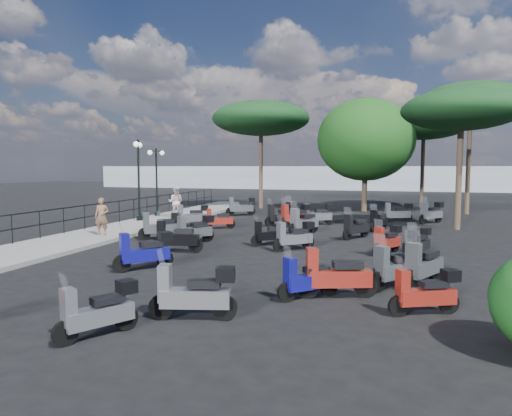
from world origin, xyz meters
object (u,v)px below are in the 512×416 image
(scooter_21, at_px, (398,213))
(scooter_12, at_px, (194,294))
(scooter_22, at_px, (425,293))
(scooter_27, at_px, (431,213))
(scooter_11, at_px, (295,213))
(scooter_26, at_px, (378,221))
(lamp_post_1, at_px, (139,175))
(scooter_1, at_px, (145,252))
(pine_3, at_px, (462,110))
(scooter_3, at_px, (218,220))
(broadleaf_tree, at_px, (366,140))
(scooter_9, at_px, (270,234))
(scooter_24, at_px, (387,240))
(scooter_20, at_px, (355,228))
(scooter_13, at_px, (307,280))
(scooter_2, at_px, (161,226))
(scooter_18, at_px, (335,276))
(pedestrian_far, at_px, (176,202))
(pine_1, at_px, (471,100))
(scooter_23, at_px, (423,266))
(scooter_16, at_px, (295,216))
(scooter_15, at_px, (303,223))
(scooter_10, at_px, (281,215))
(scooter_17, at_px, (318,215))
(scooter_25, at_px, (418,243))
(woman, at_px, (102,216))
(scooter_6, at_px, (98,312))
(lamp_post_2, at_px, (157,178))
(scooter_5, at_px, (241,207))
(scooter_14, at_px, (294,237))
(pine_2, at_px, (261,119))
(scooter_19, at_px, (396,267))
(scooter_8, at_px, (195,230))

(scooter_21, bearing_deg, scooter_12, 147.38)
(scooter_22, xyz_separation_m, scooter_27, (1.33, 15.84, 0.09))
(scooter_11, height_order, scooter_26, scooter_11)
(lamp_post_1, relative_size, scooter_27, 2.84)
(scooter_27, bearing_deg, scooter_26, 94.26)
(scooter_1, relative_size, pine_3, 0.22)
(scooter_3, xyz_separation_m, broadleaf_tree, (6.17, 10.88, 4.29))
(scooter_9, bearing_deg, scooter_3, 8.93)
(scooter_9, relative_size, scooter_24, 0.94)
(scooter_20, distance_m, scooter_22, 9.70)
(scooter_13, bearing_deg, scooter_2, 4.33)
(scooter_13, bearing_deg, scooter_21, -50.90)
(scooter_18, xyz_separation_m, pine_3, (4.20, 13.04, 5.06))
(pedestrian_far, distance_m, pine_1, 18.99)
(pedestrian_far, height_order, scooter_22, pedestrian_far)
(scooter_3, xyz_separation_m, scooter_23, (8.68, -8.30, 0.08))
(scooter_23, distance_m, scooter_27, 13.52)
(scooter_18, bearing_deg, scooter_16, -2.87)
(scooter_3, xyz_separation_m, scooter_15, (4.20, -0.53, 0.09))
(scooter_10, bearing_deg, scooter_27, -107.23)
(scooter_18, bearing_deg, broadleaf_tree, -17.32)
(scooter_13, bearing_deg, scooter_17, -35.27)
(scooter_13, bearing_deg, scooter_25, -67.37)
(woman, relative_size, scooter_1, 1.11)
(scooter_23, bearing_deg, scooter_6, 71.44)
(scooter_2, xyz_separation_m, scooter_15, (5.33, 3.06, -0.02))
(scooter_16, bearing_deg, scooter_2, 93.61)
(scooter_23, distance_m, pine_1, 20.63)
(scooter_15, height_order, scooter_21, scooter_15)
(scooter_6, relative_size, scooter_9, 1.06)
(scooter_22, bearing_deg, lamp_post_2, 18.68)
(woman, bearing_deg, scooter_6, -74.78)
(lamp_post_1, height_order, scooter_12, lamp_post_1)
(pedestrian_far, distance_m, scooter_22, 18.20)
(pine_1, bearing_deg, scooter_3, -138.79)
(scooter_9, relative_size, scooter_18, 0.74)
(lamp_post_1, distance_m, scooter_25, 14.69)
(broadleaf_tree, bearing_deg, scooter_12, -94.70)
(scooter_5, relative_size, scooter_14, 1.26)
(scooter_2, xyz_separation_m, scooter_21, (9.37, 8.78, -0.03))
(scooter_9, bearing_deg, scooter_14, -158.57)
(broadleaf_tree, bearing_deg, scooter_10, -111.68)
(scooter_9, height_order, scooter_26, scooter_26)
(woman, distance_m, scooter_1, 6.51)
(scooter_5, height_order, scooter_13, scooter_5)
(pine_3, bearing_deg, scooter_11, 175.82)
(scooter_1, xyz_separation_m, pine_3, (9.80, 11.74, 5.04))
(scooter_17, height_order, pine_2, pine_2)
(scooter_9, xyz_separation_m, scooter_19, (4.49, -4.91, 0.07))
(scooter_8, height_order, scooter_18, scooter_18)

